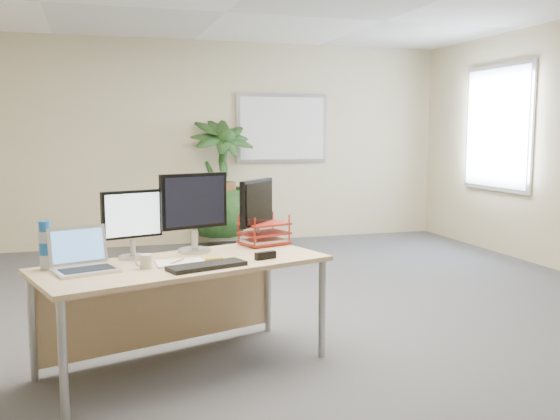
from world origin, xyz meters
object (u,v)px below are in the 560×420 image
object	(u,v)px
desk	(177,281)
monitor_right	(194,207)
laptop	(83,260)
monitor_left	(132,220)
floor_plant	(221,189)

from	to	relation	value
desk	monitor_right	world-z (taller)	monitor_right
monitor_right	laptop	xyz separation A→B (m)	(-0.73, -0.36, -0.25)
monitor_left	monitor_right	xyz separation A→B (m)	(0.42, 0.10, 0.05)
floor_plant	laptop	size ratio (longest dim) A/B	3.52
monitor_left	laptop	distance (m)	0.45
monitor_right	monitor_left	bearing A→B (deg)	-166.78
floor_plant	monitor_left	xyz separation A→B (m)	(-1.39, -3.95, 0.20)
floor_plant	laptop	xyz separation A→B (m)	(-1.70, -4.22, 0.01)
floor_plant	monitor_right	distance (m)	3.98
monitor_left	monitor_right	size ratio (longest dim) A/B	0.82
floor_plant	laptop	bearing A→B (deg)	-111.95
monitor_right	laptop	size ratio (longest dim) A/B	1.26
monitor_right	laptop	distance (m)	0.85
monitor_left	laptop	size ratio (longest dim) A/B	1.04
desk	laptop	distance (m)	0.63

